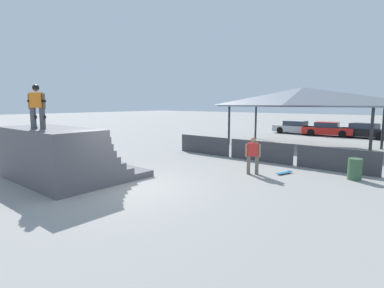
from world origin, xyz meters
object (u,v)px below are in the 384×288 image
skater_on_deck (37,104)px  parked_car_black (365,131)px  skateboard_on_deck (34,127)px  parked_car_red (328,129)px  bystander_walking (253,154)px  trash_bin (355,169)px  parked_car_silver (296,128)px  skateboard_on_ground (285,173)px

skater_on_deck → parked_car_black: (6.32, 24.55, -2.39)m
skateboard_on_deck → parked_car_red: size_ratio=0.18×
bystander_walking → parked_car_red: bearing=-114.0°
trash_bin → bystander_walking: bearing=-153.9°
parked_car_silver → trash_bin: bearing=-59.8°
skateboard_on_deck → skateboard_on_ground: 10.19m
bystander_walking → skateboard_on_ground: 1.61m
skateboard_on_ground → parked_car_silver: parked_car_silver is taller
trash_bin → parked_car_black: size_ratio=0.18×
parked_car_silver → skater_on_deck: bearing=-88.1°
trash_bin → parked_car_silver: 18.41m
skater_on_deck → parked_car_red: bearing=43.8°
skater_on_deck → parked_car_black: size_ratio=0.34×
parked_car_silver → bystander_walking: bearing=-72.0°
skateboard_on_ground → parked_car_black: bearing=18.8°
parked_car_silver → parked_car_red: 3.01m
skateboard_on_deck → trash_bin: 12.46m
skateboard_on_ground → parked_car_red: size_ratio=0.19×
parked_car_silver → parked_car_black: same height
trash_bin → parked_car_silver: size_ratio=0.19×
skater_on_deck → bystander_walking: bearing=12.2°
parked_car_black → skateboard_on_deck: bearing=-95.2°
bystander_walking → skateboard_on_ground: bystander_walking is taller
skateboard_on_deck → parked_car_red: 24.63m
skateboard_on_ground → bystander_walking: bearing=149.8°
skateboard_on_deck → parked_car_red: (3.71, 24.31, -1.52)m
skateboard_on_deck → parked_car_silver: bearing=105.8°
parked_car_silver → parked_car_black: 6.01m
skateboard_on_deck → skateboard_on_ground: size_ratio=0.94×
skater_on_deck → skateboard_on_deck: skater_on_deck is taller
bystander_walking → parked_car_silver: bearing=-104.9°
parked_car_silver → parked_car_black: bearing=3.1°
trash_bin → parked_car_red: bearing=109.0°
bystander_walking → parked_car_black: 18.13m
skater_on_deck → bystander_walking: size_ratio=1.01×
skater_on_deck → skateboard_on_deck: bearing=140.7°
skateboard_on_ground → parked_car_black: (-0.03, 17.19, 0.54)m
skateboard_on_ground → parked_car_red: bearing=28.8°
skateboard_on_deck → parked_car_red: bearing=98.7°
skateboard_on_ground → parked_car_silver: 18.17m
trash_bin → parked_car_black: parked_car_black is taller
parked_car_black → parked_car_silver: bearing=-169.4°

